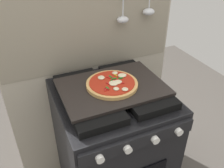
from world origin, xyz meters
The scene contains 4 objects.
kitchen_backsplash centered at (0.00, 0.33, 0.79)m, with size 1.10×0.09×1.55m.
stove centered at (0.00, 0.00, 0.45)m, with size 0.60×0.64×0.90m.
baking_tray centered at (0.00, 0.00, 0.91)m, with size 0.54×0.38×0.02m, color black.
pizza_left centered at (0.00, 0.00, 0.93)m, with size 0.27×0.27×0.03m.
Camera 1 is at (-0.42, -0.97, 1.60)m, focal length 38.67 mm.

